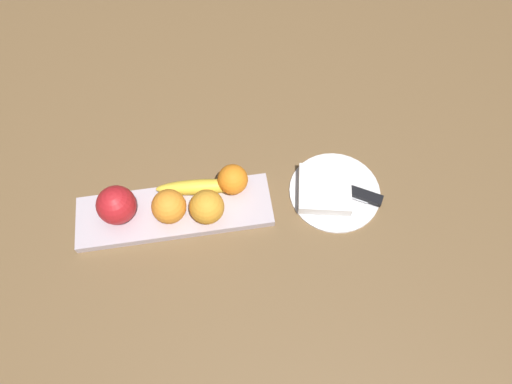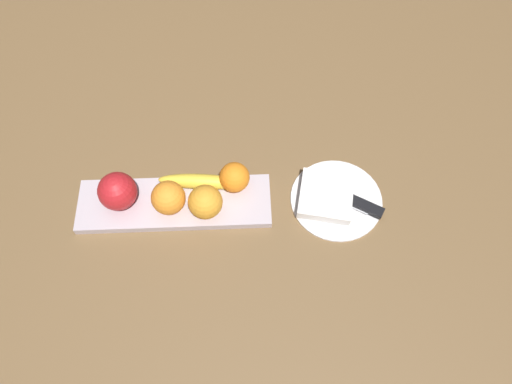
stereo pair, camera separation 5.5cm
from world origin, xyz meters
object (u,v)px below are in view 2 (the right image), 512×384
fruit_tray (175,204)px  banana (201,182)px  orange_near_banana (234,177)px  knife (357,205)px  orange_near_apple (205,203)px  orange_center (168,198)px  apple (117,191)px  dinner_plate (336,199)px  folded_napkin (326,196)px

fruit_tray → banana: bearing=-147.7°
orange_near_banana → knife: size_ratio=0.39×
orange_near_apple → orange_center: same height
fruit_tray → orange_center: size_ratio=5.75×
fruit_tray → orange_near_apple: size_ratio=5.72×
apple → orange_near_banana: size_ratio=1.25×
orange_center → dinner_plate: size_ratio=0.36×
apple → orange_center: size_ratio=1.13×
dinner_plate → folded_napkin: folded_napkin is taller
fruit_tray → knife: knife is taller
fruit_tray → orange_near_banana: bearing=-164.7°
orange_near_apple → folded_napkin: bearing=-174.2°
orange_near_banana → knife: orange_near_banana is taller
banana → knife: bearing=175.4°
apple → dinner_plate: size_ratio=0.41×
dinner_plate → apple: bearing=-0.8°
banana → folded_napkin: bearing=177.2°
banana → folded_napkin: (-0.27, 0.04, -0.01)m
fruit_tray → orange_near_banana: (-0.13, -0.04, 0.04)m
orange_near_apple → folded_napkin: size_ratio=0.64×
apple → banana: 0.18m
orange_near_banana → folded_napkin: 0.20m
fruit_tray → apple: 0.12m
orange_near_apple → orange_center: bearing=-11.9°
orange_near_banana → fruit_tray: bearing=15.3°
banana → orange_center: (0.07, 0.05, 0.02)m
fruit_tray → dinner_plate: size_ratio=2.07×
orange_near_banana → knife: bearing=167.9°
dinner_plate → orange_center: bearing=1.6°
fruit_tray → knife: 0.39m
fruit_tray → orange_near_apple: orange_near_apple is taller
orange_near_apple → fruit_tray: bearing=-20.3°
dinner_plate → knife: (-0.04, 0.02, 0.01)m
orange_center → folded_napkin: 0.34m
banana → fruit_tray: bearing=37.5°
knife → banana: bearing=20.7°
dinner_plate → knife: knife is taller
folded_napkin → orange_center: bearing=1.7°
orange_near_apple → banana: bearing=-80.1°
banana → dinner_plate: 0.30m
orange_center → folded_napkin: size_ratio=0.63×
orange_near_banana → folded_napkin: size_ratio=0.57×
knife → apple: bearing=27.5°
dinner_plate → knife: size_ratio=1.21×
apple → knife: 0.51m
orange_near_apple → dinner_plate: 0.29m
orange_center → orange_near_apple: bearing=168.1°
dinner_plate → fruit_tray: bearing=0.0°
dinner_plate → folded_napkin: 0.03m
banana → orange_near_apple: bearing=105.1°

